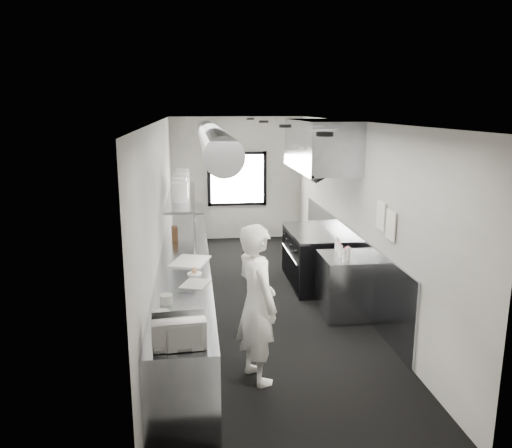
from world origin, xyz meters
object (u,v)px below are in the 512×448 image
object	(u,v)px
prep_counter	(185,288)
bottle_station	(343,286)
squeeze_bottle_d	(339,248)
squeeze_bottle_e	(337,244)
deli_tub_a	(163,316)
plate_stack_c	(182,182)
plate_stack_d	(182,179)
squeeze_bottle_c	(341,251)
knife_block	(175,233)
range	(314,257)
squeeze_bottle_b	(348,254)
microwave	(179,332)
line_cook	(257,304)
exhaust_hood	(320,145)
far_work_table	(187,229)
plate_stack_a	(180,192)
pass_shelf	(182,196)
deli_tub_b	(166,299)
small_plate	(195,274)
cutting_board	(190,261)
squeeze_bottle_a	(344,256)
plate_stack_b	(180,188)

from	to	relation	value
prep_counter	bottle_station	distance (m)	2.31
squeeze_bottle_d	squeeze_bottle_e	xyz separation A→B (m)	(0.00, 0.13, 0.01)
deli_tub_a	plate_stack_c	world-z (taller)	plate_stack_c
plate_stack_d	squeeze_bottle_c	world-z (taller)	plate_stack_d
deli_tub_a	knife_block	size ratio (longest dim) A/B	0.68
deli_tub_a	squeeze_bottle_e	size ratio (longest dim) A/B	0.73
range	squeeze_bottle_b	xyz separation A→B (m)	(0.10, -1.60, 0.53)
bottle_station	microwave	distance (m)	3.49
range	plate_stack_d	distance (m)	2.73
range	knife_block	bearing A→B (deg)	-176.88
prep_counter	line_cook	xyz separation A→B (m)	(0.81, -1.84, 0.45)
range	plate_stack_d	world-z (taller)	plate_stack_d
exhaust_hood	far_work_table	bearing A→B (deg)	131.94
plate_stack_a	squeeze_bottle_c	bearing A→B (deg)	-24.70
range	bottle_station	distance (m)	1.40
pass_shelf	deli_tub_b	bearing A→B (deg)	-92.36
bottle_station	squeeze_bottle_d	bearing A→B (deg)	100.51
prep_counter	squeeze_bottle_e	world-z (taller)	squeeze_bottle_e
bottle_station	small_plate	distance (m)	2.28
exhaust_hood	deli_tub_a	xyz separation A→B (m)	(-2.43, -3.37, -1.44)
small_plate	plate_stack_c	xyz separation A→B (m)	(-0.18, 2.35, 0.85)
cutting_board	prep_counter	bearing A→B (deg)	112.41
line_cook	knife_block	distance (m)	3.08
microwave	plate_stack_d	size ratio (longest dim) A/B	1.26
squeeze_bottle_a	deli_tub_b	bearing A→B (deg)	-152.42
plate_stack_c	plate_stack_d	bearing A→B (deg)	89.94
cutting_board	knife_block	world-z (taller)	knife_block
cutting_board	exhaust_hood	bearing A→B (deg)	32.89
plate_stack_d	squeeze_bottle_b	xyz separation A→B (m)	(2.32, -2.52, -0.75)
plate_stack_b	squeeze_bottle_a	bearing A→B (deg)	-37.04
small_plate	deli_tub_b	bearing A→B (deg)	-107.99
plate_stack_b	pass_shelf	bearing A→B (deg)	83.08
squeeze_bottle_e	plate_stack_a	bearing A→B (deg)	162.59
plate_stack_a	plate_stack_c	distance (m)	0.77
squeeze_bottle_c	plate_stack_a	bearing A→B (deg)	155.30
squeeze_bottle_c	knife_block	bearing A→B (deg)	151.68
pass_shelf	line_cook	xyz separation A→B (m)	(0.86, -3.34, -0.63)
pass_shelf	squeeze_bottle_d	world-z (taller)	pass_shelf
plate_stack_b	line_cook	bearing A→B (deg)	-74.08
bottle_station	squeeze_bottle_d	xyz separation A→B (m)	(-0.03, 0.17, 0.53)
small_plate	cutting_board	size ratio (longest dim) A/B	0.32
squeeze_bottle_c	squeeze_bottle_d	world-z (taller)	squeeze_bottle_c
squeeze_bottle_e	plate_stack_b	bearing A→B (deg)	153.67
far_work_table	exhaust_hood	bearing A→B (deg)	-48.06
microwave	squeeze_bottle_e	world-z (taller)	microwave
deli_tub_b	plate_stack_d	size ratio (longest dim) A/B	0.40
prep_counter	plate_stack_c	bearing A→B (deg)	91.44
squeeze_bottle_b	small_plate	bearing A→B (deg)	-170.69
deli_tub_a	plate_stack_b	bearing A→B (deg)	88.07
deli_tub_b	squeeze_bottle_c	world-z (taller)	squeeze_bottle_c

